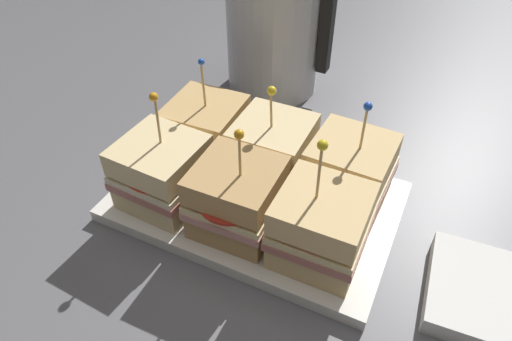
# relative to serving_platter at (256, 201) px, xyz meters

# --- Properties ---
(ground_plane) EXTENTS (6.00, 6.00, 0.00)m
(ground_plane) POSITION_rel_serving_platter_xyz_m (0.00, 0.00, -0.01)
(ground_plane) COLOR slate
(serving_platter) EXTENTS (0.38, 0.24, 0.02)m
(serving_platter) POSITION_rel_serving_platter_xyz_m (0.00, 0.00, 0.00)
(serving_platter) COLOR white
(serving_platter) RESTS_ON ground_plane
(sandwich_front_left) EXTENTS (0.11, 0.11, 0.16)m
(sandwich_front_left) POSITION_rel_serving_platter_xyz_m (-0.11, -0.05, 0.06)
(sandwich_front_left) COLOR beige
(sandwich_front_left) RESTS_ON serving_platter
(sandwich_front_center) EXTENTS (0.11, 0.11, 0.16)m
(sandwich_front_center) POSITION_rel_serving_platter_xyz_m (0.00, -0.05, 0.06)
(sandwich_front_center) COLOR tan
(sandwich_front_center) RESTS_ON serving_platter
(sandwich_front_right) EXTENTS (0.11, 0.11, 0.17)m
(sandwich_front_right) POSITION_rel_serving_platter_xyz_m (0.11, -0.05, 0.06)
(sandwich_front_right) COLOR #DBB77A
(sandwich_front_right) RESTS_ON serving_platter
(sandwich_back_left) EXTENTS (0.11, 0.11, 0.16)m
(sandwich_back_left) POSITION_rel_serving_platter_xyz_m (-0.11, 0.05, 0.05)
(sandwich_back_left) COLOR tan
(sandwich_back_left) RESTS_ON serving_platter
(sandwich_back_center) EXTENTS (0.11, 0.11, 0.15)m
(sandwich_back_center) POSITION_rel_serving_platter_xyz_m (-0.00, 0.05, 0.05)
(sandwich_back_center) COLOR beige
(sandwich_back_center) RESTS_ON serving_platter
(sandwich_back_right) EXTENTS (0.11, 0.11, 0.16)m
(sandwich_back_right) POSITION_rel_serving_platter_xyz_m (0.11, 0.05, 0.06)
(sandwich_back_right) COLOR #DBB77A
(sandwich_back_right) RESTS_ON serving_platter
(kettle_steel) EXTENTS (0.19, 0.17, 0.25)m
(kettle_steel) POSITION_rel_serving_platter_xyz_m (-0.11, 0.31, 0.11)
(kettle_steel) COLOR #B7BABF
(kettle_steel) RESTS_ON ground_plane
(napkin_stack) EXTENTS (0.14, 0.14, 0.02)m
(napkin_stack) POSITION_rel_serving_platter_xyz_m (0.31, -0.02, 0.00)
(napkin_stack) COLOR white
(napkin_stack) RESTS_ON ground_plane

